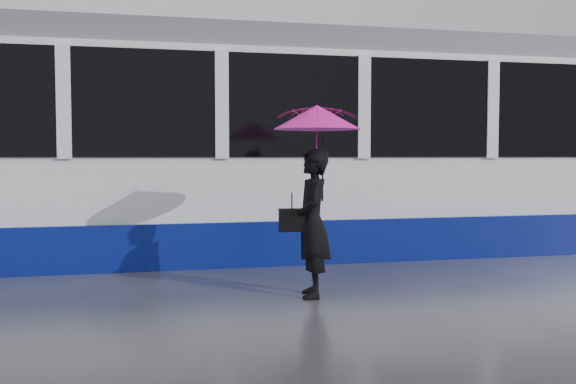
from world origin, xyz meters
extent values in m
plane|color=#27272B|center=(0.00, 0.00, 0.00)|extent=(90.00, 90.00, 0.00)
cube|color=#3F3D38|center=(0.00, 1.78, 0.01)|extent=(34.00, 0.07, 0.02)
cube|color=#3F3D38|center=(0.00, 3.22, 0.01)|extent=(34.00, 0.07, 0.02)
imported|color=black|center=(0.31, -0.69, 0.80)|extent=(0.47, 0.63, 1.59)
imported|color=#F01486|center=(0.36, -0.69, 1.68)|extent=(1.00, 1.01, 0.80)
cone|color=#F01486|center=(0.36, -0.69, 1.93)|extent=(1.07, 1.07, 0.26)
cylinder|color=black|center=(0.36, -0.69, 2.08)|extent=(0.01, 0.01, 0.06)
cylinder|color=black|center=(0.43, -0.67, 1.38)|extent=(0.02, 0.02, 0.70)
cube|color=black|center=(0.09, -0.67, 0.83)|extent=(0.30, 0.17, 0.25)
cylinder|color=black|center=(0.09, -0.67, 1.05)|extent=(0.01, 0.01, 0.18)
camera|label=1|loc=(-1.50, -7.29, 1.52)|focal=40.00mm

